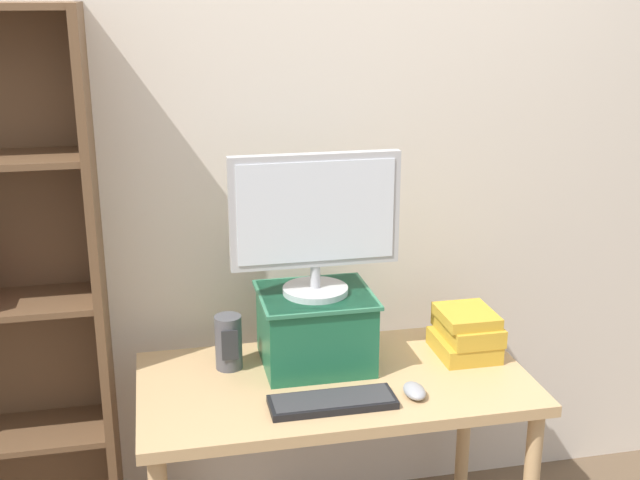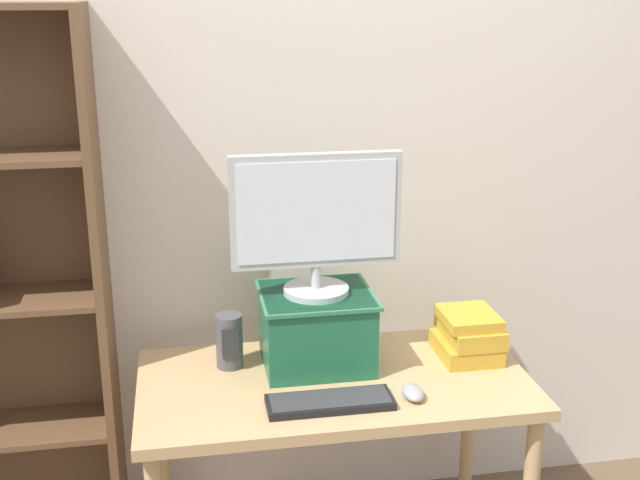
# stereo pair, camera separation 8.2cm
# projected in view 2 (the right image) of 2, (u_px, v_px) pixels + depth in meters

# --- Properties ---
(back_wall) EXTENTS (7.00, 0.08, 2.60)m
(back_wall) POSITION_uv_depth(u_px,v_px,m) (310.00, 164.00, 2.78)
(back_wall) COLOR beige
(back_wall) RESTS_ON ground_plane
(desk) EXTENTS (1.23, 0.63, 0.71)m
(desk) POSITION_uv_depth(u_px,v_px,m) (334.00, 403.00, 2.55)
(desk) COLOR tan
(desk) RESTS_ON ground_plane
(riser_box) EXTENTS (0.36, 0.32, 0.24)m
(riser_box) POSITION_uv_depth(u_px,v_px,m) (316.00, 327.00, 2.59)
(riser_box) COLOR #1E6642
(riser_box) RESTS_ON desk
(computer_monitor) EXTENTS (0.53, 0.21, 0.45)m
(computer_monitor) POSITION_uv_depth(u_px,v_px,m) (316.00, 220.00, 2.48)
(computer_monitor) COLOR #B7B7BA
(computer_monitor) RESTS_ON riser_box
(keyboard) EXTENTS (0.37, 0.13, 0.02)m
(keyboard) POSITION_uv_depth(u_px,v_px,m) (330.00, 402.00, 2.35)
(keyboard) COLOR black
(keyboard) RESTS_ON desk
(computer_mouse) EXTENTS (0.06, 0.10, 0.04)m
(computer_mouse) POSITION_uv_depth(u_px,v_px,m) (413.00, 392.00, 2.40)
(computer_mouse) COLOR #99999E
(computer_mouse) RESTS_ON desk
(book_stack) EXTENTS (0.19, 0.25, 0.15)m
(book_stack) POSITION_uv_depth(u_px,v_px,m) (468.00, 334.00, 2.66)
(book_stack) COLOR gold
(book_stack) RESTS_ON desk
(desk_speaker) EXTENTS (0.09, 0.09, 0.18)m
(desk_speaker) POSITION_uv_depth(u_px,v_px,m) (229.00, 341.00, 2.58)
(desk_speaker) COLOR #4C4C51
(desk_speaker) RESTS_ON desk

